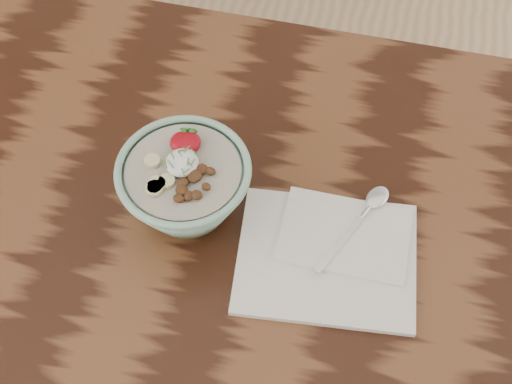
# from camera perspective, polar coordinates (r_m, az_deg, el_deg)

# --- Properties ---
(table) EXTENTS (1.60, 0.90, 0.75)m
(table) POSITION_cam_1_polar(r_m,az_deg,el_deg) (1.09, -2.59, -6.47)
(table) COLOR black
(table) RESTS_ON ground
(breakfast_bowl) EXTENTS (0.18, 0.18, 0.12)m
(breakfast_bowl) POSITION_cam_1_polar(r_m,az_deg,el_deg) (0.98, -5.68, 0.52)
(breakfast_bowl) COLOR #88B79C
(breakfast_bowl) RESTS_ON table
(napkin) EXTENTS (0.26, 0.22, 0.02)m
(napkin) POSITION_cam_1_polar(r_m,az_deg,el_deg) (0.99, 5.97, -4.90)
(napkin) COLOR white
(napkin) RESTS_ON table
(spoon) EXTENTS (0.09, 0.16, 0.01)m
(spoon) POSITION_cam_1_polar(r_m,az_deg,el_deg) (1.02, 8.96, -1.34)
(spoon) COLOR silver
(spoon) RESTS_ON napkin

